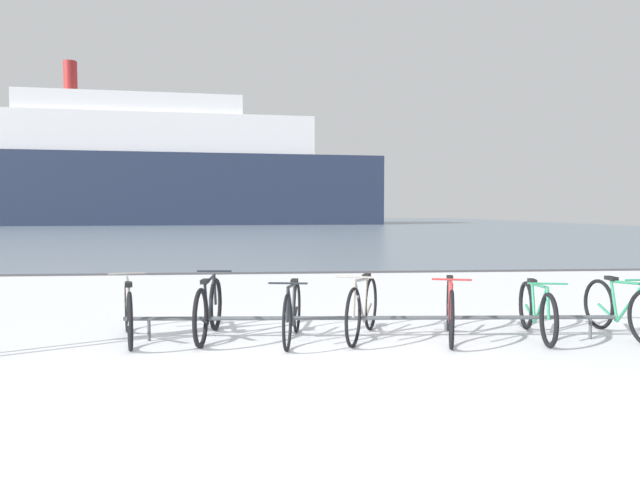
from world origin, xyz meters
The scene contains 10 objects.
ground centered at (0.00, 53.90, -0.04)m, with size 80.00×132.00×0.08m.
bike_rack centered at (1.13, 2.35, 0.27)m, with size 6.15×0.45×0.31m.
bicycle_0 centered at (-1.89, 2.55, 0.37)m, with size 0.62×1.69×0.81m.
bicycle_1 centered at (-0.91, 2.60, 0.37)m, with size 0.46×1.66×0.83m.
bicycle_2 centered at (0.14, 2.37, 0.36)m, with size 0.46×1.65×0.79m.
bicycle_3 centered at (1.03, 2.46, 0.38)m, with size 0.71×1.62×0.84m.
bicycle_4 centered at (2.13, 2.31, 0.37)m, with size 0.61×1.69×0.82m.
bicycle_5 centered at (3.26, 2.32, 0.35)m, with size 0.51×1.69×0.76m.
bicycle_6 centered at (4.35, 2.25, 0.36)m, with size 0.46×1.66×0.80m.
ferry_ship centered at (-15.50, 62.89, 6.30)m, with size 56.28×13.41×18.79m.
Camera 1 is at (-0.08, -4.44, 1.62)m, focal length 31.11 mm.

